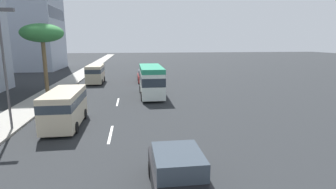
# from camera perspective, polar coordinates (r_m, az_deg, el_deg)

# --- Properties ---
(ground_plane) EXTENTS (198.00, 198.00, 0.00)m
(ground_plane) POSITION_cam_1_polar(r_m,az_deg,el_deg) (34.22, -10.10, 1.96)
(ground_plane) COLOR #26282B
(sidewalk_right) EXTENTS (162.00, 2.88, 0.15)m
(sidewalk_right) POSITION_cam_1_polar(r_m,az_deg,el_deg) (35.27, -21.98, 1.70)
(sidewalk_right) COLOR #9E9B93
(sidewalk_right) RESTS_ON ground_plane
(lane_stripe_mid) EXTENTS (3.20, 0.16, 0.01)m
(lane_stripe_mid) POSITION_cam_1_polar(r_m,az_deg,el_deg) (16.54, -12.39, -8.43)
(lane_stripe_mid) COLOR silver
(lane_stripe_mid) RESTS_ON ground_plane
(lane_stripe_far) EXTENTS (3.20, 0.16, 0.01)m
(lane_stripe_far) POSITION_cam_1_polar(r_m,az_deg,el_deg) (24.94, -10.88, -1.60)
(lane_stripe_far) COLOR silver
(lane_stripe_far) RESTS_ON ground_plane
(minibus_lead) EXTENTS (7.01, 2.31, 3.09)m
(minibus_lead) POSITION_cam_1_polar(r_m,az_deg,el_deg) (26.94, -3.69, 3.20)
(minibus_lead) COLOR silver
(minibus_lead) RESTS_ON ground_plane
(car_second) EXTENTS (4.54, 1.97, 1.68)m
(car_second) POSITION_cam_1_polar(r_m,az_deg,el_deg) (36.49, -5.06, 3.94)
(car_second) COLOR #A51E1E
(car_second) RESTS_ON ground_plane
(van_third) EXTENTS (4.99, 2.11, 2.43)m
(van_third) POSITION_cam_1_polar(r_m,az_deg,el_deg) (36.62, -15.53, 4.53)
(van_third) COLOR beige
(van_third) RESTS_ON ground_plane
(car_fourth) EXTENTS (4.54, 1.80, 1.67)m
(car_fourth) POSITION_cam_1_polar(r_m,az_deg,el_deg) (42.86, -5.01, 5.05)
(car_fourth) COLOR black
(car_fourth) RESTS_ON ground_plane
(van_fifth) EXTENTS (5.27, 2.10, 2.38)m
(van_fifth) POSITION_cam_1_polar(r_m,az_deg,el_deg) (18.61, -21.53, -2.37)
(van_fifth) COLOR beige
(van_fifth) RESTS_ON ground_plane
(car_sixth) EXTENTS (4.10, 1.96, 1.67)m
(car_sixth) POSITION_cam_1_polar(r_m,az_deg,el_deg) (10.13, 1.97, -16.66)
(car_sixth) COLOR black
(car_sixth) RESTS_ON ground_plane
(palm_tree) EXTENTS (4.15, 4.15, 7.18)m
(palm_tree) POSITION_cam_1_polar(r_m,az_deg,el_deg) (29.89, -25.71, 11.81)
(palm_tree) COLOR brown
(palm_tree) RESTS_ON sidewalk_right
(street_lamp) EXTENTS (0.24, 0.97, 7.37)m
(street_lamp) POSITION_cam_1_polar(r_m,az_deg,el_deg) (18.64, -31.93, 6.96)
(street_lamp) COLOR #4C4C51
(street_lamp) RESTS_ON sidewalk_right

